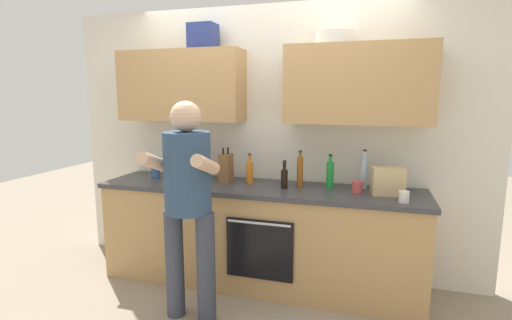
{
  "coord_description": "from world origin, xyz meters",
  "views": [
    {
      "loc": [
        0.92,
        -3.14,
        1.68
      ],
      "look_at": [
        0.01,
        -0.1,
        1.15
      ],
      "focal_mm": 26.92,
      "sensor_mm": 36.0,
      "label": 1
    }
  ],
  "objects_px": {
    "person_standing": "(188,194)",
    "bottle_soy": "(284,177)",
    "bottle_juice": "(250,172)",
    "potted_herb": "(195,164)",
    "bottle_wine": "(172,175)",
    "bottle_syrup": "(300,171)",
    "knife_block": "(226,168)",
    "grocery_bag_bread": "(388,181)",
    "cup_ceramic": "(357,187)",
    "cup_coffee": "(404,197)",
    "bottle_water": "(364,172)",
    "cup_tea": "(156,173)",
    "bottle_hotsauce": "(196,167)",
    "bottle_soda": "(330,174)"
  },
  "relations": [
    {
      "from": "person_standing",
      "to": "bottle_wine",
      "type": "xyz_separation_m",
      "value": [
        -0.4,
        0.5,
        0.02
      ]
    },
    {
      "from": "bottle_soy",
      "to": "cup_coffee",
      "type": "xyz_separation_m",
      "value": [
        0.95,
        -0.18,
        -0.05
      ]
    },
    {
      "from": "knife_block",
      "to": "grocery_bag_bread",
      "type": "relative_size",
      "value": 1.28
    },
    {
      "from": "knife_block",
      "to": "bottle_water",
      "type": "bearing_deg",
      "value": 5.13
    },
    {
      "from": "bottle_hotsauce",
      "to": "cup_coffee",
      "type": "relative_size",
      "value": 2.81
    },
    {
      "from": "bottle_soy",
      "to": "cup_coffee",
      "type": "relative_size",
      "value": 2.79
    },
    {
      "from": "bottle_syrup",
      "to": "grocery_bag_bread",
      "type": "height_order",
      "value": "bottle_syrup"
    },
    {
      "from": "bottle_soy",
      "to": "bottle_wine",
      "type": "bearing_deg",
      "value": -169.19
    },
    {
      "from": "bottle_syrup",
      "to": "knife_block",
      "type": "xyz_separation_m",
      "value": [
        -0.69,
        0.03,
        -0.01
      ]
    },
    {
      "from": "bottle_water",
      "to": "bottle_wine",
      "type": "distance_m",
      "value": 1.67
    },
    {
      "from": "bottle_hotsauce",
      "to": "knife_block",
      "type": "relative_size",
      "value": 0.76
    },
    {
      "from": "cup_tea",
      "to": "bottle_syrup",
      "type": "bearing_deg",
      "value": -0.3
    },
    {
      "from": "bottle_juice",
      "to": "potted_herb",
      "type": "distance_m",
      "value": 0.51
    },
    {
      "from": "bottle_hotsauce",
      "to": "potted_herb",
      "type": "xyz_separation_m",
      "value": [
        0.08,
        -0.18,
        0.06
      ]
    },
    {
      "from": "bottle_water",
      "to": "potted_herb",
      "type": "height_order",
      "value": "bottle_water"
    },
    {
      "from": "bottle_soda",
      "to": "cup_tea",
      "type": "height_order",
      "value": "bottle_soda"
    },
    {
      "from": "bottle_soy",
      "to": "cup_tea",
      "type": "xyz_separation_m",
      "value": [
        -1.28,
        0.06,
        -0.05
      ]
    },
    {
      "from": "person_standing",
      "to": "bottle_wine",
      "type": "bearing_deg",
      "value": 129.17
    },
    {
      "from": "cup_coffee",
      "to": "bottle_water",
      "type": "bearing_deg",
      "value": 128.03
    },
    {
      "from": "bottle_hotsauce",
      "to": "bottle_juice",
      "type": "distance_m",
      "value": 0.58
    },
    {
      "from": "bottle_water",
      "to": "cup_ceramic",
      "type": "bearing_deg",
      "value": -104.85
    },
    {
      "from": "cup_coffee",
      "to": "grocery_bag_bread",
      "type": "distance_m",
      "value": 0.24
    },
    {
      "from": "bottle_juice",
      "to": "potted_herb",
      "type": "relative_size",
      "value": 0.93
    },
    {
      "from": "grocery_bag_bread",
      "to": "bottle_water",
      "type": "bearing_deg",
      "value": 137.61
    },
    {
      "from": "bottle_juice",
      "to": "bottle_wine",
      "type": "bearing_deg",
      "value": -154.66
    },
    {
      "from": "bottle_soda",
      "to": "knife_block",
      "type": "relative_size",
      "value": 0.92
    },
    {
      "from": "bottle_water",
      "to": "bottle_wine",
      "type": "relative_size",
      "value": 1.56
    },
    {
      "from": "bottle_soy",
      "to": "bottle_juice",
      "type": "height_order",
      "value": "bottle_juice"
    },
    {
      "from": "person_standing",
      "to": "bottle_soda",
      "type": "distance_m",
      "value": 1.23
    },
    {
      "from": "bottle_syrup",
      "to": "cup_tea",
      "type": "bearing_deg",
      "value": 179.7
    },
    {
      "from": "bottle_soy",
      "to": "bottle_syrup",
      "type": "height_order",
      "value": "bottle_syrup"
    },
    {
      "from": "person_standing",
      "to": "potted_herb",
      "type": "xyz_separation_m",
      "value": [
        -0.27,
        0.68,
        0.09
      ]
    },
    {
      "from": "bottle_wine",
      "to": "potted_herb",
      "type": "xyz_separation_m",
      "value": [
        0.14,
        0.19,
        0.08
      ]
    },
    {
      "from": "bottle_hotsauce",
      "to": "bottle_syrup",
      "type": "height_order",
      "value": "bottle_syrup"
    },
    {
      "from": "cup_ceramic",
      "to": "knife_block",
      "type": "height_order",
      "value": "knife_block"
    },
    {
      "from": "bottle_syrup",
      "to": "knife_block",
      "type": "distance_m",
      "value": 0.69
    },
    {
      "from": "bottle_syrup",
      "to": "bottle_soy",
      "type": "bearing_deg",
      "value": -155.83
    },
    {
      "from": "bottle_syrup",
      "to": "cup_tea",
      "type": "height_order",
      "value": "bottle_syrup"
    },
    {
      "from": "bottle_syrup",
      "to": "bottle_wine",
      "type": "xyz_separation_m",
      "value": [
        -1.1,
        -0.24,
        -0.05
      ]
    },
    {
      "from": "bottle_soy",
      "to": "grocery_bag_bread",
      "type": "distance_m",
      "value": 0.84
    },
    {
      "from": "bottle_hotsauce",
      "to": "bottle_soda",
      "type": "bearing_deg",
      "value": -2.94
    },
    {
      "from": "bottle_soy",
      "to": "bottle_juice",
      "type": "distance_m",
      "value": 0.36
    },
    {
      "from": "bottle_hotsauce",
      "to": "bottle_water",
      "type": "relative_size",
      "value": 0.73
    },
    {
      "from": "bottle_soda",
      "to": "bottle_soy",
      "type": "height_order",
      "value": "bottle_soda"
    },
    {
      "from": "person_standing",
      "to": "bottle_soy",
      "type": "bearing_deg",
      "value": 50.23
    },
    {
      "from": "grocery_bag_bread",
      "to": "bottle_syrup",
      "type": "bearing_deg",
      "value": 177.58
    },
    {
      "from": "bottle_syrup",
      "to": "cup_ceramic",
      "type": "height_order",
      "value": "bottle_syrup"
    },
    {
      "from": "bottle_juice",
      "to": "potted_herb",
      "type": "height_order",
      "value": "potted_herb"
    },
    {
      "from": "cup_coffee",
      "to": "bottle_juice",
      "type": "bearing_deg",
      "value": 167.21
    },
    {
      "from": "bottle_soda",
      "to": "bottle_wine",
      "type": "bearing_deg",
      "value": -167.36
    }
  ]
}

